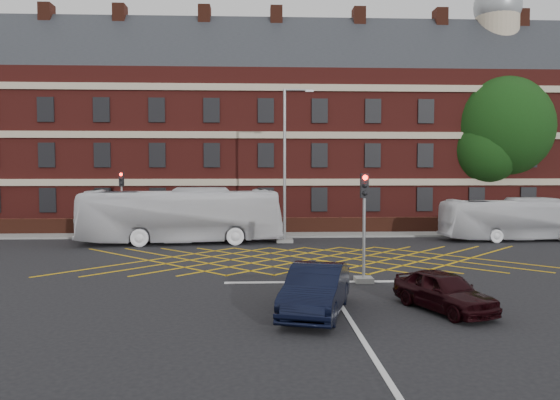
{
  "coord_description": "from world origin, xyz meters",
  "views": [
    {
      "loc": [
        -2.77,
        -24.65,
        4.42
      ],
      "look_at": [
        -1.6,
        1.5,
        2.97
      ],
      "focal_mm": 35.0,
      "sensor_mm": 36.0,
      "label": 1
    }
  ],
  "objects_px": {
    "bus_left": "(181,216)",
    "street_lamp": "(286,189)",
    "deciduous_tree": "(498,135)",
    "direction_signs": "(100,217)",
    "car_maroon": "(444,291)",
    "utility_cabinet": "(322,274)",
    "bus_right": "(517,219)",
    "car_navy": "(316,290)",
    "traffic_light_near": "(364,238)",
    "traffic_light_far": "(122,210)"
  },
  "relations": [
    {
      "from": "bus_left",
      "to": "traffic_light_near",
      "type": "distance_m",
      "value": 14.66
    },
    {
      "from": "street_lamp",
      "to": "utility_cabinet",
      "type": "xyz_separation_m",
      "value": [
        0.67,
        -12.79,
        -2.74
      ]
    },
    {
      "from": "traffic_light_near",
      "to": "utility_cabinet",
      "type": "distance_m",
      "value": 2.29
    },
    {
      "from": "bus_left",
      "to": "street_lamp",
      "type": "xyz_separation_m",
      "value": [
        6.29,
        0.24,
        1.55
      ]
    },
    {
      "from": "direction_signs",
      "to": "street_lamp",
      "type": "bearing_deg",
      "value": -11.6
    },
    {
      "from": "traffic_light_far",
      "to": "street_lamp",
      "type": "distance_m",
      "value": 11.22
    },
    {
      "from": "car_maroon",
      "to": "traffic_light_far",
      "type": "xyz_separation_m",
      "value": [
        -14.71,
        19.67,
        1.13
      ]
    },
    {
      "from": "bus_left",
      "to": "street_lamp",
      "type": "height_order",
      "value": "street_lamp"
    },
    {
      "from": "traffic_light_far",
      "to": "direction_signs",
      "type": "height_order",
      "value": "traffic_light_far"
    },
    {
      "from": "car_maroon",
      "to": "direction_signs",
      "type": "distance_m",
      "value": 24.72
    },
    {
      "from": "bus_right",
      "to": "direction_signs",
      "type": "height_order",
      "value": "bus_right"
    },
    {
      "from": "car_maroon",
      "to": "street_lamp",
      "type": "bearing_deg",
      "value": 82.26
    },
    {
      "from": "car_navy",
      "to": "street_lamp",
      "type": "xyz_separation_m",
      "value": [
        -0.01,
        16.63,
        2.48
      ]
    },
    {
      "from": "car_maroon",
      "to": "utility_cabinet",
      "type": "height_order",
      "value": "car_maroon"
    },
    {
      "from": "direction_signs",
      "to": "car_maroon",
      "type": "bearing_deg",
      "value": -49.9
    },
    {
      "from": "car_navy",
      "to": "street_lamp",
      "type": "height_order",
      "value": "street_lamp"
    },
    {
      "from": "bus_left",
      "to": "traffic_light_near",
      "type": "height_order",
      "value": "traffic_light_near"
    },
    {
      "from": "bus_left",
      "to": "utility_cabinet",
      "type": "distance_m",
      "value": 14.4
    },
    {
      "from": "traffic_light_near",
      "to": "traffic_light_far",
      "type": "xyz_separation_m",
      "value": [
        -13.06,
        15.24,
        0.0
      ]
    },
    {
      "from": "car_navy",
      "to": "car_maroon",
      "type": "xyz_separation_m",
      "value": [
        4.05,
        0.16,
        -0.11
      ]
    },
    {
      "from": "deciduous_tree",
      "to": "car_navy",
      "type": "bearing_deg",
      "value": -123.69
    },
    {
      "from": "bus_right",
      "to": "traffic_light_near",
      "type": "bearing_deg",
      "value": 132.94
    },
    {
      "from": "deciduous_tree",
      "to": "utility_cabinet",
      "type": "height_order",
      "value": "deciduous_tree"
    },
    {
      "from": "direction_signs",
      "to": "deciduous_tree",
      "type": "bearing_deg",
      "value": 13.25
    },
    {
      "from": "direction_signs",
      "to": "utility_cabinet",
      "type": "relative_size",
      "value": 2.26
    },
    {
      "from": "bus_left",
      "to": "traffic_light_near",
      "type": "xyz_separation_m",
      "value": [
        8.71,
        -11.79,
        0.09
      ]
    },
    {
      "from": "traffic_light_far",
      "to": "car_navy",
      "type": "bearing_deg",
      "value": -61.74
    },
    {
      "from": "car_navy",
      "to": "deciduous_tree",
      "type": "distance_m",
      "value": 31.81
    },
    {
      "from": "traffic_light_near",
      "to": "street_lamp",
      "type": "relative_size",
      "value": 0.46
    },
    {
      "from": "bus_left",
      "to": "deciduous_tree",
      "type": "distance_m",
      "value": 26.03
    },
    {
      "from": "bus_right",
      "to": "car_maroon",
      "type": "height_order",
      "value": "bus_right"
    },
    {
      "from": "deciduous_tree",
      "to": "traffic_light_near",
      "type": "relative_size",
      "value": 2.79
    },
    {
      "from": "bus_left",
      "to": "direction_signs",
      "type": "bearing_deg",
      "value": 59.61
    },
    {
      "from": "car_navy",
      "to": "car_maroon",
      "type": "distance_m",
      "value": 4.05
    },
    {
      "from": "bus_left",
      "to": "traffic_light_far",
      "type": "xyz_separation_m",
      "value": [
        -4.36,
        3.45,
        0.09
      ]
    },
    {
      "from": "bus_right",
      "to": "street_lamp",
      "type": "xyz_separation_m",
      "value": [
        -14.54,
        -0.16,
        1.9
      ]
    },
    {
      "from": "bus_left",
      "to": "street_lamp",
      "type": "bearing_deg",
      "value": -92.56
    },
    {
      "from": "bus_left",
      "to": "utility_cabinet",
      "type": "xyz_separation_m",
      "value": [
        6.96,
        -12.56,
        -1.19
      ]
    },
    {
      "from": "bus_right",
      "to": "traffic_light_near",
      "type": "distance_m",
      "value": 17.2
    },
    {
      "from": "traffic_light_far",
      "to": "street_lamp",
      "type": "height_order",
      "value": "street_lamp"
    },
    {
      "from": "traffic_light_near",
      "to": "bus_left",
      "type": "bearing_deg",
      "value": 126.43
    },
    {
      "from": "bus_right",
      "to": "traffic_light_far",
      "type": "relative_size",
      "value": 2.23
    },
    {
      "from": "car_navy",
      "to": "deciduous_tree",
      "type": "bearing_deg",
      "value": 72.1
    },
    {
      "from": "bus_left",
      "to": "direction_signs",
      "type": "distance_m",
      "value": 6.18
    },
    {
      "from": "street_lamp",
      "to": "utility_cabinet",
      "type": "relative_size",
      "value": 9.56
    },
    {
      "from": "bus_left",
      "to": "traffic_light_far",
      "type": "distance_m",
      "value": 5.56
    },
    {
      "from": "bus_right",
      "to": "car_navy",
      "type": "distance_m",
      "value": 22.2
    },
    {
      "from": "street_lamp",
      "to": "direction_signs",
      "type": "relative_size",
      "value": 4.22
    },
    {
      "from": "bus_left",
      "to": "traffic_light_far",
      "type": "bearing_deg",
      "value": 46.92
    },
    {
      "from": "bus_left",
      "to": "deciduous_tree",
      "type": "relative_size",
      "value": 1.01
    }
  ]
}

